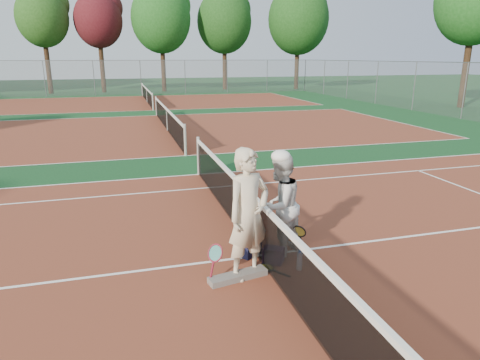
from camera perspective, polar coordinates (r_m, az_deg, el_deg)
name	(u,v)px	position (r m, az deg, el deg)	size (l,w,h in m)	color
ground	(257,256)	(7.43, 2.34, -10.09)	(130.00, 130.00, 0.00)	#0F3919
court_main	(257,256)	(7.43, 2.34, -10.07)	(23.77, 10.97, 0.01)	brown
court_far_a	(168,130)	(20.21, -9.63, 6.54)	(23.77, 10.97, 0.01)	brown
court_far_b	(147,102)	(33.56, -12.27, 10.13)	(23.77, 10.97, 0.01)	brown
net_main	(258,228)	(7.22, 2.38, -6.46)	(0.10, 10.98, 1.02)	black
net_far_a	(167,119)	(20.13, -9.70, 7.96)	(0.10, 10.98, 1.02)	black
net_far_b	(147,95)	(33.51, -12.32, 10.99)	(0.10, 10.98, 1.02)	black
fence_back	(141,78)	(40.43, -13.09, 13.16)	(32.00, 0.06, 3.00)	slate
player_a	(248,215)	(6.40, 1.13, -4.62)	(0.74, 0.49, 2.03)	beige
player_b	(280,205)	(7.22, 5.30, -3.37)	(0.86, 0.67, 1.76)	silver
racket_red	(215,262)	(6.68, -3.30, -10.80)	(0.35, 0.27, 0.52)	maroon
racket_black_held	(299,240)	(7.45, 7.86, -7.87)	(0.32, 0.27, 0.54)	black
racket_spare	(266,267)	(7.04, 3.46, -11.55)	(0.60, 0.27, 0.03)	black
sports_bag_navy	(249,247)	(7.41, 1.20, -8.89)	(0.38, 0.26, 0.30)	black
sports_bag_purple	(273,255)	(7.18, 4.47, -9.97)	(0.32, 0.22, 0.26)	black
net_cover_canvas	(238,276)	(6.70, -0.27, -12.71)	(0.94, 0.22, 0.10)	#5E5A55
water_bottle	(299,261)	(6.98, 7.92, -10.68)	(0.09, 0.09, 0.30)	#C8DDFD
tree_back_1	(42,18)	(44.34, -24.87, 19.04)	(4.52, 4.52, 9.28)	#382314
tree_back_maroon	(98,20)	(44.07, -18.38, 19.55)	(4.38, 4.38, 9.08)	#382314
tree_back_3	(161,19)	(43.99, -10.49, 20.41)	(5.62, 5.62, 10.04)	#382314
tree_back_4	(224,22)	(46.05, -2.11, 20.33)	(5.49, 5.49, 9.87)	#382314
tree_back_5	(298,19)	(46.83, 7.79, 20.47)	(6.15, 6.15, 10.52)	#382314
tree_right_1	(475,0)	(32.94, 28.89, 20.30)	(4.93, 4.93, 9.63)	#382314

